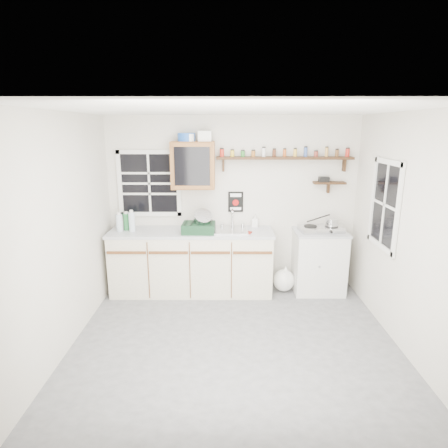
# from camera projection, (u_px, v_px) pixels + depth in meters

# --- Properties ---
(room) EXTENTS (3.64, 3.24, 2.54)m
(room) POSITION_uv_depth(u_px,v_px,m) (235.00, 234.00, 3.93)
(room) COLOR #4F4F51
(room) RESTS_ON ground
(main_cabinet) EXTENTS (2.31, 0.63, 0.92)m
(main_cabinet) POSITION_uv_depth(u_px,v_px,m) (192.00, 261.00, 5.39)
(main_cabinet) COLOR #BDB59C
(main_cabinet) RESTS_ON floor
(right_cabinet) EXTENTS (0.73, 0.57, 0.91)m
(right_cabinet) POSITION_uv_depth(u_px,v_px,m) (319.00, 261.00, 5.41)
(right_cabinet) COLOR silver
(right_cabinet) RESTS_ON floor
(sink) EXTENTS (0.52, 0.44, 0.29)m
(sink) POSITION_uv_depth(u_px,v_px,m) (229.00, 230.00, 5.28)
(sink) COLOR #B6B6BB
(sink) RESTS_ON main_cabinet
(upper_cabinet) EXTENTS (0.60, 0.32, 0.65)m
(upper_cabinet) POSITION_uv_depth(u_px,v_px,m) (193.00, 165.00, 5.19)
(upper_cabinet) COLOR brown
(upper_cabinet) RESTS_ON wall_back
(upper_cabinet_clutter) EXTENTS (0.46, 0.24, 0.14)m
(upper_cabinet_clutter) POSITION_uv_depth(u_px,v_px,m) (193.00, 137.00, 5.09)
(upper_cabinet_clutter) COLOR #1949A8
(upper_cabinet_clutter) RESTS_ON upper_cabinet
(spice_shelf) EXTENTS (1.91, 0.18, 0.35)m
(spice_shelf) POSITION_uv_depth(u_px,v_px,m) (284.00, 157.00, 5.22)
(spice_shelf) COLOR black
(spice_shelf) RESTS_ON wall_back
(secondary_shelf) EXTENTS (0.45, 0.16, 0.24)m
(secondary_shelf) POSITION_uv_depth(u_px,v_px,m) (328.00, 182.00, 5.32)
(secondary_shelf) COLOR black
(secondary_shelf) RESTS_ON wall_back
(warning_sign) EXTENTS (0.22, 0.02, 0.30)m
(warning_sign) POSITION_uv_depth(u_px,v_px,m) (236.00, 202.00, 5.46)
(warning_sign) COLOR black
(warning_sign) RESTS_ON wall_back
(window_back) EXTENTS (0.93, 0.03, 0.98)m
(window_back) POSITION_uv_depth(u_px,v_px,m) (149.00, 183.00, 5.39)
(window_back) COLOR black
(window_back) RESTS_ON wall_back
(window_right) EXTENTS (0.03, 0.78, 1.08)m
(window_right) POSITION_uv_depth(u_px,v_px,m) (385.00, 205.00, 4.41)
(window_right) COLOR black
(window_right) RESTS_ON wall_back
(water_bottles) EXTENTS (0.27, 0.17, 0.31)m
(water_bottles) POSITION_uv_depth(u_px,v_px,m) (126.00, 222.00, 5.25)
(water_bottles) COLOR silver
(water_bottles) RESTS_ON main_cabinet
(dish_rack) EXTENTS (0.46, 0.35, 0.33)m
(dish_rack) POSITION_uv_depth(u_px,v_px,m) (200.00, 225.00, 5.17)
(dish_rack) COLOR black
(dish_rack) RESTS_ON main_cabinet
(soap_bottle) EXTENTS (0.10, 0.10, 0.19)m
(soap_bottle) POSITION_uv_depth(u_px,v_px,m) (255.00, 220.00, 5.46)
(soap_bottle) COLOR white
(soap_bottle) RESTS_ON main_cabinet
(rag) EXTENTS (0.15, 0.14, 0.02)m
(rag) POSITION_uv_depth(u_px,v_px,m) (247.00, 232.00, 5.16)
(rag) COLOR maroon
(rag) RESTS_ON main_cabinet
(hotplate) EXTENTS (0.62, 0.38, 0.09)m
(hotplate) POSITION_uv_depth(u_px,v_px,m) (321.00, 229.00, 5.27)
(hotplate) COLOR #B6B6BB
(hotplate) RESTS_ON right_cabinet
(saucepan) EXTENTS (0.40, 0.29, 0.18)m
(saucepan) POSITION_uv_depth(u_px,v_px,m) (331.00, 223.00, 5.25)
(saucepan) COLOR #B6B6BB
(saucepan) RESTS_ON hotplate
(trash_bag) EXTENTS (0.36, 0.33, 0.41)m
(trash_bag) POSITION_uv_depth(u_px,v_px,m) (284.00, 280.00, 5.45)
(trash_bag) COLOR white
(trash_bag) RESTS_ON floor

